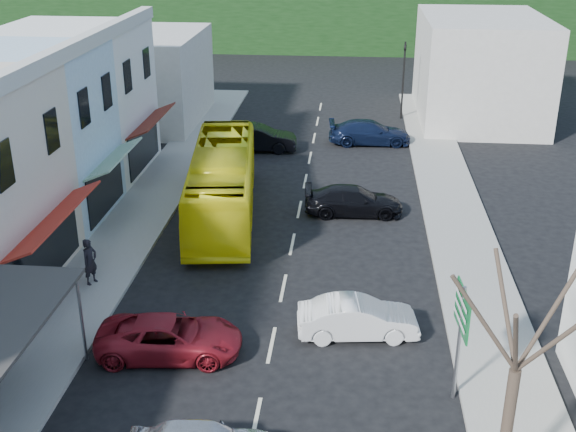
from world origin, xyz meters
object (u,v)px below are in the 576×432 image
Objects in this scene: bus at (223,185)px; direction_sign at (459,344)px; car_red at (170,336)px; street_tree at (515,370)px; car_white at (358,318)px; pedestrian_left at (90,263)px; traffic_signal at (403,81)px.

bus is 16.29m from direction_sign.
car_red is 11.55m from street_tree.
car_white is 10.65m from pedestrian_left.
car_white is 1.16× the size of direction_sign.
car_white is at bearing -64.47° from bus.
traffic_signal is at bearing 91.00° from street_tree.
street_tree is at bearing -85.64° from direction_sign.
street_tree is at bearing -101.73° from pedestrian_left.
car_red is 2.71× the size of pedestrian_left.
car_white is 8.60m from street_tree.
pedestrian_left reaches higher than car_red.
street_tree is at bearing -160.50° from car_white.
pedestrian_left is 14.47m from direction_sign.
street_tree is (13.86, -9.76, 2.84)m from pedestrian_left.
pedestrian_left is 0.32× the size of traffic_signal.
bus is at bearing -3.64° from pedestrian_left.
direction_sign reaches higher than car_red.
pedestrian_left is at bearing 69.25° from car_white.
pedestrian_left is (-4.18, 4.31, 0.30)m from car_red.
street_tree is at bearing -124.07° from car_red.
bus is at bearing 25.89° from car_white.
pedestrian_left is 0.45× the size of direction_sign.
bus is 3.05× the size of direction_sign.
traffic_signal is at bearing 85.55° from direction_sign.
car_red is at bearing 150.62° from street_tree.
car_red is 1.21× the size of direction_sign.
bus is 2.18× the size of traffic_signal.
street_tree is (9.68, -5.45, 3.14)m from car_red.
bus is 6.82× the size of pedestrian_left.
car_white is 6.39m from car_red.
street_tree reaches higher than car_white.
car_white is at bearing 85.58° from traffic_signal.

